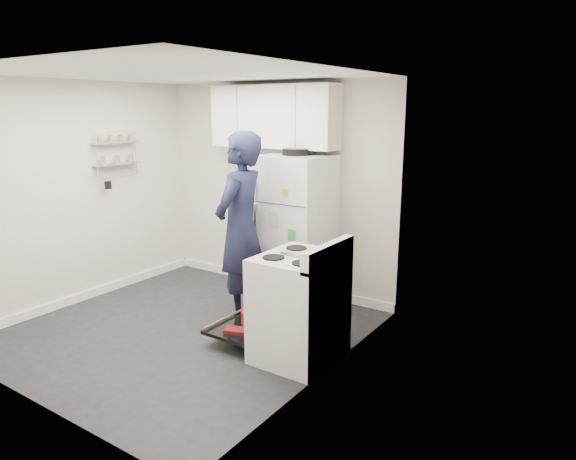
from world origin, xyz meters
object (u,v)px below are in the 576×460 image
Objects in this scene: electric_range at (298,308)px; open_oven_door at (250,322)px; person at (240,229)px; refrigerator at (296,231)px.

open_oven_door is (-0.57, 0.03, -0.28)m from electric_range.
open_oven_door is 0.97m from person.
open_oven_door is at bearing 176.82° from electric_range.
person is at bearing -107.36° from refrigerator.
person is (-0.96, 0.39, 0.52)m from electric_range.
person is at bearing 157.75° from electric_range.
electric_range is 1.55× the size of open_oven_door.
refrigerator is at bearing 124.05° from electric_range.
open_oven_door is 0.40× the size of refrigerator.
electric_range is at bearing 57.47° from person.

